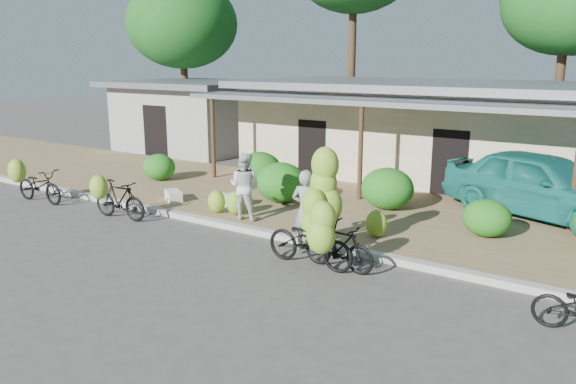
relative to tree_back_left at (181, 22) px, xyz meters
name	(u,v)px	position (x,y,z in m)	size (l,w,h in m)	color
ground	(225,264)	(13.69, -13.11, -5.96)	(100.00, 100.00, 0.00)	#474542
sidewalk	(341,209)	(13.69, -8.11, -5.90)	(60.00, 6.00, 0.12)	#90774D
curb	(280,236)	(13.69, -11.11, -5.88)	(60.00, 0.25, 0.15)	#A8A399
shop_main	(422,128)	(13.69, -2.18, -4.23)	(13.00, 8.50, 3.35)	beige
shop_grey	(195,114)	(2.69, -2.12, -4.34)	(7.00, 6.00, 3.15)	gray
tree_back_left	(181,22)	(0.00, 0.00, 0.00)	(5.64, 5.55, 8.07)	#4A2D1D
tree_center_right	(563,1)	(17.00, 3.50, 0.36)	(5.06, 4.93, 8.19)	#4A2D1D
hedge_0	(159,167)	(6.83, -8.37, -5.39)	(1.14, 1.03, 0.89)	#215F15
hedge_1	(260,169)	(10.28, -7.29, -5.27)	(1.44, 1.30, 1.13)	#215F15
hedge_2	(281,182)	(11.97, -8.56, -5.26)	(1.47, 1.33, 1.15)	#215F15
hedge_3	(387,189)	(14.81, -7.57, -5.27)	(1.46, 1.31, 1.14)	#215F15
hedge_4	(487,218)	(17.73, -8.57, -5.40)	(1.11, 1.00, 0.87)	#215F15
bike_far_left	(37,184)	(5.82, -12.23, -5.39)	(1.93, 1.25, 1.39)	black
bike_left	(117,198)	(9.21, -12.12, -5.37)	(1.77, 1.17, 1.31)	black
bike_center	(316,222)	(15.18, -11.97, -5.07)	(1.99, 1.20, 2.39)	black
bike_right	(333,241)	(15.76, -12.28, -5.29)	(1.60, 1.15, 1.55)	black
loose_banana_a	(217,202)	(11.21, -10.49, -5.53)	(0.49, 0.42, 0.62)	#A3C330
loose_banana_b	(235,203)	(11.73, -10.34, -5.52)	(0.51, 0.43, 0.63)	#A3C330
loose_banana_c	(377,223)	(15.64, -10.03, -5.52)	(0.51, 0.44, 0.64)	#A3C330
sack_near	(231,200)	(11.00, -9.64, -5.69)	(0.85, 0.40, 0.30)	silver
sack_far	(174,196)	(9.28, -10.17, -5.70)	(0.75, 0.38, 0.28)	silver
vendor	(306,211)	(14.60, -11.43, -5.05)	(0.66, 0.43, 1.82)	gray
bystander	(245,186)	(12.19, -10.51, -4.98)	(0.84, 0.65, 1.72)	silver
teal_van	(541,184)	(18.42, -6.11, -4.97)	(2.04, 5.06, 1.73)	#186F66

